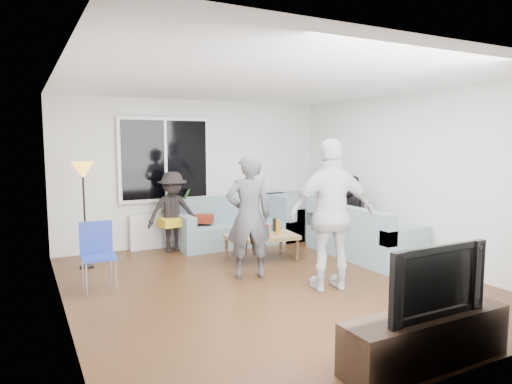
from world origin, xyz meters
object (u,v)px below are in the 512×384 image
floor_lamp (85,216)px  spectator_right (351,214)px  sofa_right_section (363,231)px  tv_console (426,339)px  television (429,279)px  sofa_back_section (240,221)px  coffee_table (262,247)px  player_left (249,216)px  side_chair (99,258)px  spectator_back (173,212)px  player_right (332,215)px

floor_lamp → spectator_right: size_ratio=1.20×
sofa_right_section → tv_console: sofa_right_section is taller
tv_console → television: 0.52m
sofa_back_section → coffee_table: bearing=-98.6°
spectator_right → coffee_table: bearing=-89.0°
floor_lamp → player_left: size_ratio=0.91×
spectator_right → side_chair: bearing=-77.9°
player_left → sofa_back_section: bearing=-95.1°
player_left → spectator_back: bearing=-59.5°
side_chair → spectator_right: size_ratio=0.66×
player_right → spectator_right: size_ratio=1.47×
television → spectator_back: bearing=98.0°
player_right → television: (-0.49, -1.95, -0.21)m
television → floor_lamp: bearing=115.7°
side_chair → player_left: 1.99m
player_left → television: (0.22, -2.86, -0.11)m
floor_lamp → spectator_right: bearing=-15.1°
sofa_right_section → floor_lamp: (-4.07, 1.41, 0.36)m
coffee_table → spectator_back: bearing=131.2°
spectator_right → television: bearing=-19.7°
tv_console → player_right: bearing=75.9°
sofa_back_section → floor_lamp: 2.74m
television → player_right: bearing=75.9°
player_right → spectator_back: player_right is taller
player_right → spectator_right: (1.45, 1.38, -0.30)m
sofa_back_section → spectator_right: size_ratio=1.77×
side_chair → television: size_ratio=0.83×
sofa_right_section → coffee_table: bearing=69.7°
spectator_right → player_right: bearing=-35.9°
sofa_right_section → tv_console: 3.59m
player_right → television: size_ratio=1.83×
sofa_right_section → floor_lamp: floor_lamp is taller
side_chair → spectator_back: (1.45, 1.58, 0.25)m
side_chair → spectator_back: bearing=48.9°
sofa_right_section → player_left: player_left is taller
spectator_back → tv_console: bearing=-82.2°
player_left → tv_console: bearing=111.5°
spectator_back → television: 4.85m
floor_lamp → spectator_right: floor_lamp is taller
sofa_back_section → tv_console: (-0.56, -4.77, -0.20)m
spectator_right → floor_lamp: bearing=-94.5°
side_chair → spectator_back: size_ratio=0.63×
side_chair → floor_lamp: floor_lamp is taller
floor_lamp → coffee_table: bearing=-18.3°
coffee_table → spectator_right: 1.64m
sofa_back_section → sofa_right_section: bearing=-51.8°
sofa_right_section → spectator_right: bearing=0.0°
tv_console → television: size_ratio=1.54×
sofa_back_section → player_right: size_ratio=1.21×
floor_lamp → tv_console: 4.94m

